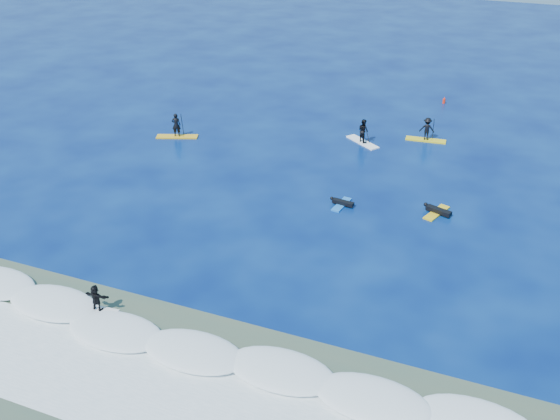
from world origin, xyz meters
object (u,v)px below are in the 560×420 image
at_px(sup_paddler_right, 427,130).
at_px(prone_paddler_far, 342,203).
at_px(prone_paddler_near, 437,211).
at_px(marker_buoy, 444,101).
at_px(sup_paddler_center, 363,133).
at_px(wave_surfer, 96,299).
at_px(sup_paddler_left, 177,129).

relative_size(sup_paddler_right, prone_paddler_far, 1.52).
height_order(sup_paddler_right, prone_paddler_far, sup_paddler_right).
xyz_separation_m(prone_paddler_near, marker_buoy, (-2.83, 20.83, 0.10)).
relative_size(sup_paddler_center, sup_paddler_right, 0.96).
distance_m(sup_paddler_right, wave_surfer, 29.47).
bearing_deg(prone_paddler_far, wave_surfer, 160.26).
bearing_deg(sup_paddler_center, prone_paddler_near, -15.55).
xyz_separation_m(sup_paddler_right, marker_buoy, (-0.07, 9.35, -0.58)).
bearing_deg(sup_paddler_right, prone_paddler_far, -108.66).
distance_m(sup_paddler_left, marker_buoy, 24.34).
relative_size(sup_paddler_center, wave_surfer, 1.47).
height_order(prone_paddler_near, wave_surfer, wave_surfer).
distance_m(sup_paddler_left, sup_paddler_right, 19.58).
relative_size(prone_paddler_far, marker_buoy, 3.36).
distance_m(wave_surfer, marker_buoy, 38.32).
xyz_separation_m(sup_paddler_center, marker_buoy, (4.41, 11.63, -0.56)).
relative_size(sup_paddler_center, prone_paddler_near, 1.26).
xyz_separation_m(prone_paddler_far, marker_buoy, (2.95, 22.00, 0.13)).
xyz_separation_m(prone_paddler_near, wave_surfer, (-13.46, -15.97, 0.66)).
relative_size(sup_paddler_left, wave_surfer, 1.62).
relative_size(sup_paddler_right, prone_paddler_near, 1.31).
height_order(prone_paddler_near, prone_paddler_far, prone_paddler_near).
height_order(sup_paddler_left, prone_paddler_far, sup_paddler_left).
distance_m(sup_paddler_left, sup_paddler_center, 14.61).
relative_size(sup_paddler_center, marker_buoy, 4.90).
bearing_deg(sup_paddler_left, sup_paddler_right, -0.90).
xyz_separation_m(sup_paddler_center, prone_paddler_far, (1.46, -10.37, -0.69)).
bearing_deg(prone_paddler_near, sup_paddler_right, 32.69).
relative_size(sup_paddler_left, prone_paddler_near, 1.39).
bearing_deg(prone_paddler_far, marker_buoy, 0.06).
bearing_deg(wave_surfer, marker_buoy, 69.70).
height_order(prone_paddler_near, marker_buoy, marker_buoy).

